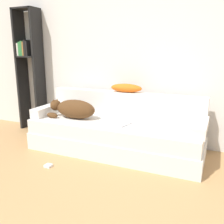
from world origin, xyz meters
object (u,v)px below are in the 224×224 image
throw_pillow (126,88)px  couch (115,137)px  bookshelf (29,64)px  dog (73,109)px  laptop (115,123)px  power_adapter (48,166)px

throw_pillow → couch: bearing=-93.7°
couch → bookshelf: (-1.69, 0.39, 0.89)m
dog → throw_pillow: throw_pillow is taller
laptop → throw_pillow: throw_pillow is taller
bookshelf → power_adapter: bearing=-43.9°
dog → couch: bearing=6.2°
couch → throw_pillow: throw_pillow is taller
bookshelf → power_adapter: size_ratio=25.15×
throw_pillow → bookshelf: bookshelf is taller
power_adapter → throw_pillow: bearing=63.2°
bookshelf → couch: bearing=-13.0°
throw_pillow → power_adapter: 1.44m
couch → laptop: bearing=-65.6°
throw_pillow → power_adapter: throw_pillow is taller
couch → bookshelf: bookshelf is taller
dog → bookshelf: 1.32m
couch → laptop: laptop is taller
dog → laptop: size_ratio=1.70×
bookshelf → laptop: bearing=-15.1°
couch → bookshelf: size_ratio=1.15×
couch → power_adapter: couch is taller
couch → dog: size_ratio=3.28×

